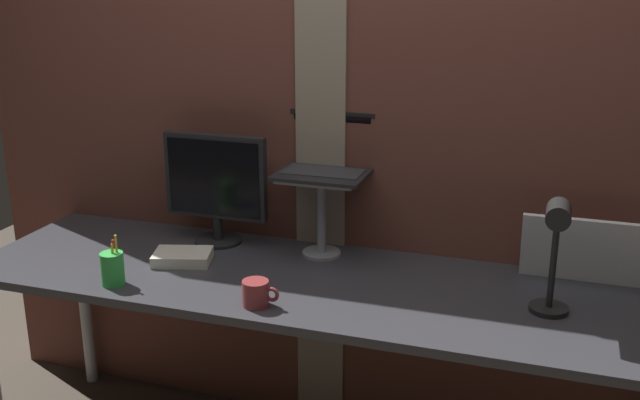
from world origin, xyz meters
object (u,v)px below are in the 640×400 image
object	(u,v)px
monitor	(216,182)
pen_cup	(113,269)
laptop	(327,157)
whiteboard_panel	(583,251)
desk_lamp	(555,245)
coffee_mug	(256,293)

from	to	relation	value
monitor	pen_cup	xyz separation A→B (m)	(-0.15, -0.47, -0.18)
laptop	pen_cup	xyz separation A→B (m)	(-0.57, -0.54, -0.30)
monitor	whiteboard_panel	bearing A→B (deg)	1.21
monitor	whiteboard_panel	distance (m)	1.32
whiteboard_panel	pen_cup	xyz separation A→B (m)	(-1.47, -0.50, -0.06)
desk_lamp	coffee_mug	distance (m)	0.90
pen_cup	whiteboard_panel	bearing A→B (deg)	18.72
monitor	desk_lamp	world-z (taller)	monitor
monitor	desk_lamp	xyz separation A→B (m)	(1.22, -0.28, -0.00)
pen_cup	monitor	bearing A→B (deg)	71.81
laptop	pen_cup	size ratio (longest dim) A/B	1.85
laptop	pen_cup	bearing A→B (deg)	-136.73
laptop	pen_cup	world-z (taller)	laptop
monitor	coffee_mug	size ratio (longest dim) A/B	3.50
laptop	desk_lamp	world-z (taller)	laptop
laptop	whiteboard_panel	distance (m)	0.93
monitor	coffee_mug	distance (m)	0.62
whiteboard_panel	desk_lamp	bearing A→B (deg)	-106.68
pen_cup	coffee_mug	bearing A→B (deg)	-0.02
desk_lamp	coffee_mug	xyz separation A→B (m)	(-0.86, -0.19, -0.19)
desk_lamp	laptop	bearing A→B (deg)	156.81
monitor	whiteboard_panel	xyz separation A→B (m)	(1.31, 0.03, -0.12)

